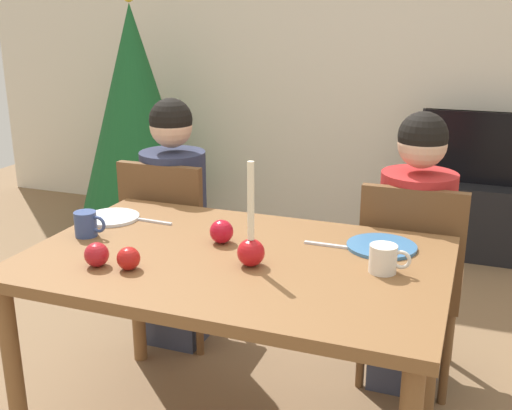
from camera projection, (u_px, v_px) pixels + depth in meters
back_wall at (378, 47)px, 4.24m from camera, size 6.40×0.10×2.60m
dining_table at (236, 278)px, 2.10m from camera, size 1.40×0.90×0.75m
chair_left at (172, 241)px, 2.88m from camera, size 0.40×0.40×0.90m
chair_right at (411, 274)px, 2.52m from camera, size 0.40×0.40×0.90m
person_left_child at (175, 227)px, 2.89m from camera, size 0.30×0.30×1.17m
person_right_child at (413, 258)px, 2.53m from camera, size 0.30×0.30×1.17m
tv_stand at (477, 219)px, 4.03m from camera, size 0.64×0.40×0.48m
tv at (485, 148)px, 3.89m from camera, size 0.79×0.05×0.46m
christmas_tree at (135, 109)px, 4.41m from camera, size 0.84×0.84×1.67m
candle_centerpiece at (251, 245)px, 1.98m from camera, size 0.09×0.09×0.35m
plate_left at (111, 217)px, 2.44m from camera, size 0.22×0.22×0.01m
plate_right at (382, 246)px, 2.14m from camera, size 0.24×0.24×0.01m
mug_left at (87, 224)px, 2.25m from camera, size 0.12×0.08×0.09m
mug_right at (384, 259)px, 1.93m from camera, size 0.13×0.09×0.09m
fork_left at (151, 221)px, 2.41m from camera, size 0.18×0.02×0.01m
fork_right at (329, 245)px, 2.16m from camera, size 0.18×0.01×0.01m
apple_near_candle at (97, 255)px, 1.98m from camera, size 0.08×0.08×0.08m
apple_by_left_plate at (129, 258)px, 1.96m from camera, size 0.07×0.07×0.07m
apple_by_right_mug at (222, 232)px, 2.18m from camera, size 0.08×0.08×0.08m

